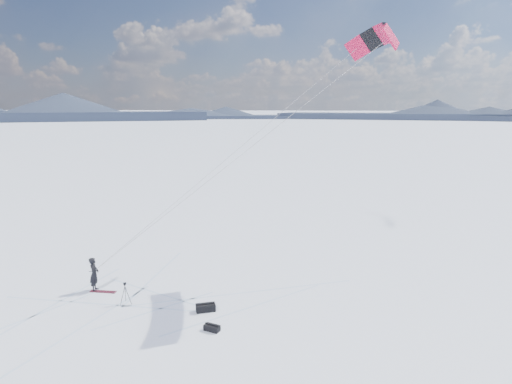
% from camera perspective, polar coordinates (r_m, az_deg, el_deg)
% --- Properties ---
extents(ground, '(1800.00, 1800.00, 0.00)m').
position_cam_1_polar(ground, '(23.71, -15.47, -14.48)').
color(ground, white).
extents(horizon_hills, '(704.00, 704.42, 8.00)m').
position_cam_1_polar(horizon_hills, '(22.59, -15.87, -7.68)').
color(horizon_hills, '#191D32').
rests_on(horizon_hills, ground).
extents(snow_tracks, '(17.62, 14.39, 0.01)m').
position_cam_1_polar(snow_tracks, '(23.35, -17.51, -15.01)').
color(snow_tracks, '#AEC3E0').
rests_on(snow_tracks, ground).
extents(snowkiter, '(0.64, 0.81, 1.94)m').
position_cam_1_polar(snowkiter, '(26.27, -20.62, -12.17)').
color(snowkiter, black).
rests_on(snowkiter, ground).
extents(snowboard, '(1.49, 0.30, 0.04)m').
position_cam_1_polar(snowboard, '(25.92, -19.72, -12.39)').
color(snowboard, maroon).
rests_on(snowboard, ground).
extents(tripod, '(0.54, 0.60, 1.17)m').
position_cam_1_polar(tripod, '(23.85, -17.05, -12.41)').
color(tripod, black).
rests_on(tripod, ground).
extents(gear_bag_a, '(1.07, 0.79, 0.43)m').
position_cam_1_polar(gear_bag_a, '(22.50, -6.74, -15.04)').
color(gear_bag_a, black).
rests_on(gear_bag_a, ground).
extents(gear_bag_b, '(0.81, 0.56, 0.34)m').
position_cam_1_polar(gear_bag_b, '(20.78, -5.90, -17.55)').
color(gear_bag_b, black).
rests_on(gear_bag_b, ground).
extents(power_kite, '(16.47, 7.32, 13.48)m').
position_cam_1_polar(power_kite, '(25.94, 15.51, 18.79)').
color(power_kite, '#BC0F38').
rests_on(power_kite, ground).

